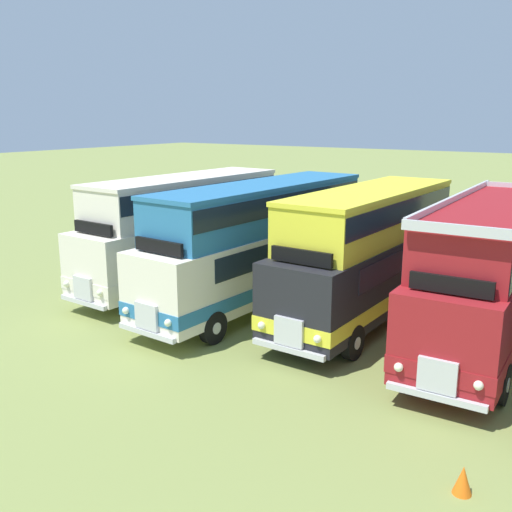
{
  "coord_description": "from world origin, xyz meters",
  "views": [
    {
      "loc": [
        1.55,
        -17.54,
        6.86
      ],
      "look_at": [
        -9.84,
        -0.49,
        1.9
      ],
      "focal_mm": 40.89,
      "sensor_mm": 36.0,
      "label": 1
    }
  ],
  "objects": [
    {
      "name": "cone_mid_row",
      "position": [
        -0.54,
        -7.5,
        0.28
      ],
      "size": [
        0.36,
        0.36,
        0.57
      ],
      "primitive_type": "cone",
      "color": "orange",
      "rests_on": "ground"
    },
    {
      "name": "bus_third_in_row",
      "position": [
        -5.91,
        0.43,
        2.47
      ],
      "size": [
        2.78,
        9.93,
        4.49
      ],
      "color": "black",
      "rests_on": "ground"
    },
    {
      "name": "bus_fourth_in_row",
      "position": [
        -1.97,
        0.36,
        2.36
      ],
      "size": [
        2.86,
        10.83,
        4.52
      ],
      "color": "maroon",
      "rests_on": "ground"
    },
    {
      "name": "bus_second_in_row",
      "position": [
        -9.85,
        -0.2,
        2.47
      ],
      "size": [
        3.13,
        11.23,
        4.49
      ],
      "color": "silver",
      "rests_on": "ground"
    },
    {
      "name": "bus_first_in_row",
      "position": [
        -13.79,
        0.19,
        2.47
      ],
      "size": [
        2.95,
        10.21,
        4.49
      ],
      "color": "silver",
      "rests_on": "ground"
    }
  ]
}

